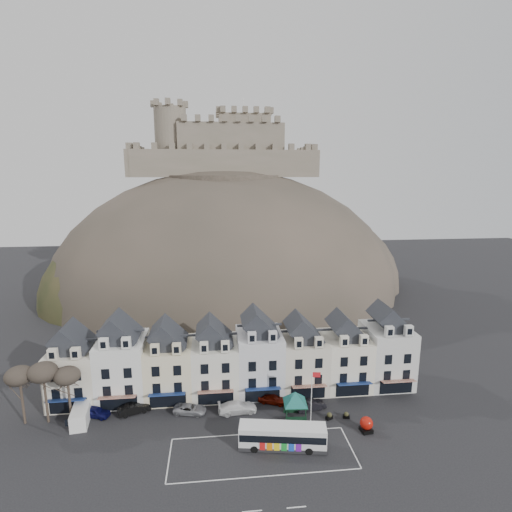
{
  "coord_description": "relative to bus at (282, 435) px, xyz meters",
  "views": [
    {
      "loc": [
        -3.22,
        -40.55,
        33.0
      ],
      "look_at": [
        3.74,
        24.0,
        19.51
      ],
      "focal_mm": 28.0,
      "sensor_mm": 36.0,
      "label": 1
    }
  ],
  "objects": [
    {
      "name": "bus",
      "position": [
        0.0,
        0.0,
        0.0
      ],
      "size": [
        10.85,
        4.16,
        2.99
      ],
      "rotation": [
        0.0,
        0.0,
        -0.16
      ],
      "color": "#262628",
      "rests_on": "ground"
    },
    {
      "name": "red_buoy",
      "position": [
        11.38,
        1.81,
        -0.6
      ],
      "size": [
        1.67,
        1.67,
        2.07
      ],
      "rotation": [
        0.0,
        0.0,
        0.14
      ],
      "color": "black",
      "rests_on": "ground"
    },
    {
      "name": "car_maroon",
      "position": [
        0.18,
        9.69,
        -0.96
      ],
      "size": [
        4.4,
        3.02,
        1.39
      ],
      "primitive_type": "imported",
      "rotation": [
        0.0,
        0.0,
        1.2
      ],
      "color": "#611005",
      "rests_on": "ground"
    },
    {
      "name": "car_black",
      "position": [
        -19.42,
        9.25,
        -0.93
      ],
      "size": [
        4.66,
        3.02,
        1.45
      ],
      "primitive_type": "imported",
      "rotation": [
        0.0,
        0.0,
        1.94
      ],
      "color": "black",
      "rests_on": "ground"
    },
    {
      "name": "car_navy",
      "position": [
        -24.62,
        9.03,
        -0.94
      ],
      "size": [
        4.47,
        2.85,
        1.42
      ],
      "primitive_type": "imported",
      "rotation": [
        0.0,
        0.0,
        1.27
      ],
      "color": "#0D0E43",
      "rests_on": "ground"
    },
    {
      "name": "bus_shelter",
      "position": [
        2.73,
        5.68,
        1.44
      ],
      "size": [
        6.26,
        6.26,
        3.98
      ],
      "rotation": [
        0.0,
        0.0,
        -0.07
      ],
      "color": "black",
      "rests_on": "ground"
    },
    {
      "name": "tree_left_mid",
      "position": [
        -30.62,
        8.45,
        5.59
      ],
      "size": [
        3.78,
        3.78,
        8.64
      ],
      "color": "#382C24",
      "rests_on": "ground"
    },
    {
      "name": "coach_bay_markings",
      "position": [
        -2.62,
        -0.8,
        -1.65
      ],
      "size": [
        22.0,
        7.5,
        0.01
      ],
      "primitive_type": "cube",
      "color": "silver",
      "rests_on": "ground"
    },
    {
      "name": "townhouse_terrace",
      "position": [
        -4.48,
        13.92,
        3.65
      ],
      "size": [
        54.4,
        9.35,
        11.8
      ],
      "color": "beige",
      "rests_on": "ground"
    },
    {
      "name": "castle",
      "position": [
        -4.12,
        73.88,
        38.54
      ],
      "size": [
        50.2,
        22.2,
        22.0
      ],
      "color": "#696250",
      "rests_on": "ground"
    },
    {
      "name": "tree_left_far",
      "position": [
        -33.62,
        8.45,
        5.25
      ],
      "size": [
        3.61,
        3.61,
        8.24
      ],
      "color": "#382C24",
      "rests_on": "ground"
    },
    {
      "name": "flagpole",
      "position": [
        4.61,
        3.94,
        2.88
      ],
      "size": [
        1.14,
        0.24,
        7.93
      ],
      "rotation": [
        0.0,
        0.0,
        -0.16
      ],
      "color": "silver",
      "rests_on": "ground"
    },
    {
      "name": "white_van",
      "position": [
        -26.14,
        7.81,
        -0.56
      ],
      "size": [
        2.67,
        5.01,
        2.18
      ],
      "rotation": [
        0.0,
        0.0,
        0.13
      ],
      "color": "white",
      "rests_on": "ground"
    },
    {
      "name": "ground",
      "position": [
        -4.62,
        -2.05,
        -1.65
      ],
      "size": [
        300.0,
        300.0,
        0.0
      ],
      "primitive_type": "plane",
      "color": "black",
      "rests_on": "ground"
    },
    {
      "name": "car_silver",
      "position": [
        -11.67,
        8.42,
        -1.02
      ],
      "size": [
        4.84,
        2.98,
        1.27
      ],
      "primitive_type": "imported",
      "rotation": [
        0.0,
        0.0,
        1.37
      ],
      "color": "gray",
      "rests_on": "ground"
    },
    {
      "name": "tree_left_near",
      "position": [
        -27.62,
        8.45,
        4.9
      ],
      "size": [
        3.43,
        3.43,
        7.84
      ],
      "color": "#382C24",
      "rests_on": "ground"
    },
    {
      "name": "castle_hill",
      "position": [
        -3.37,
        66.9,
        -1.54
      ],
      "size": [
        100.0,
        76.0,
        68.0
      ],
      "color": "#39352C",
      "rests_on": "ground"
    },
    {
      "name": "car_white",
      "position": [
        -5.02,
        7.9,
        -0.87
      ],
      "size": [
        5.59,
        2.7,
        1.57
      ],
      "primitive_type": "imported",
      "rotation": [
        0.0,
        0.0,
        1.67
      ],
      "color": "white",
      "rests_on": "ground"
    },
    {
      "name": "planter_east",
      "position": [
        9.77,
        4.95,
        -1.22
      ],
      "size": [
        0.98,
        0.65,
        0.9
      ],
      "rotation": [
        0.0,
        0.0,
        -0.24
      ],
      "color": "black",
      "rests_on": "ground"
    },
    {
      "name": "car_charcoal",
      "position": [
        5.38,
        7.45,
        -0.93
      ],
      "size": [
        4.65,
        2.57,
        1.45
      ],
      "primitive_type": "imported",
      "rotation": [
        0.0,
        0.0,
        1.82
      ],
      "color": "black",
      "rests_on": "ground"
    },
    {
      "name": "planter_west",
      "position": [
        7.38,
        4.95,
        -1.17
      ],
      "size": [
        1.11,
        0.87,
        0.99
      ],
      "rotation": [
        0.0,
        0.0,
        0.43
      ],
      "color": "black",
      "rests_on": "ground"
    }
  ]
}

